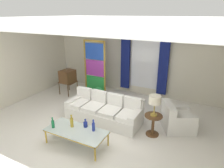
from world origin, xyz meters
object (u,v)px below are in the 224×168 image
(bottle_crystal_tall, at_px, (93,126))
(stained_glass_divider, at_px, (95,69))
(bottle_ruby_flask, at_px, (85,124))
(peacock_figurine, at_px, (97,93))
(couch_white_long, at_px, (105,111))
(table_lamp_brass, at_px, (155,101))
(armchair_white, at_px, (176,120))
(bottle_amber_squat, at_px, (72,122))
(round_side_table, at_px, (153,123))
(bottle_blue_decanter, at_px, (53,124))
(vintage_tv, at_px, (68,77))
(coffee_table, at_px, (76,131))

(bottle_crystal_tall, bearing_deg, stained_glass_divider, 120.84)
(bottle_ruby_flask, relative_size, peacock_figurine, 0.38)
(couch_white_long, xyz_separation_m, table_lamp_brass, (1.57, -0.13, 0.72))
(couch_white_long, xyz_separation_m, bottle_ruby_flask, (0.09, -1.18, 0.18))
(couch_white_long, relative_size, armchair_white, 2.14)
(bottle_ruby_flask, height_order, armchair_white, armchair_white)
(bottle_amber_squat, height_order, table_lamp_brass, table_lamp_brass)
(peacock_figurine, bearing_deg, round_side_table, -28.35)
(bottle_blue_decanter, xyz_separation_m, stained_glass_divider, (-0.75, 3.27, 0.53))
(vintage_tv, relative_size, armchair_white, 1.22)
(bottle_crystal_tall, relative_size, table_lamp_brass, 0.56)
(bottle_ruby_flask, distance_m, stained_glass_divider, 3.27)
(peacock_figurine, bearing_deg, stained_glass_divider, 129.03)
(armchair_white, xyz_separation_m, round_side_table, (-0.52, -0.58, 0.07))
(round_side_table, relative_size, table_lamp_brass, 1.04)
(coffee_table, height_order, peacock_figurine, peacock_figurine)
(coffee_table, relative_size, bottle_amber_squat, 4.45)
(bottle_amber_squat, bearing_deg, stained_glass_divider, 110.90)
(stained_glass_divider, height_order, peacock_figurine, stained_glass_divider)
(bottle_blue_decanter, relative_size, stained_glass_divider, 0.13)
(bottle_crystal_tall, distance_m, round_side_table, 1.65)
(bottle_amber_squat, relative_size, armchair_white, 0.32)
(bottle_blue_decanter, height_order, peacock_figurine, bottle_blue_decanter)
(couch_white_long, distance_m, armchair_white, 2.14)
(round_side_table, bearing_deg, bottle_amber_squat, -145.97)
(table_lamp_brass, bearing_deg, stained_glass_divider, 148.41)
(coffee_table, xyz_separation_m, round_side_table, (1.60, 1.30, -0.02))
(stained_glass_divider, bearing_deg, peacock_figurine, -50.97)
(couch_white_long, relative_size, bottle_blue_decanter, 7.97)
(couch_white_long, xyz_separation_m, stained_glass_divider, (-1.38, 1.68, 0.75))
(stained_glass_divider, height_order, table_lamp_brass, stained_glass_divider)
(coffee_table, height_order, armchair_white, armchair_white)
(vintage_tv, bearing_deg, armchair_white, -9.54)
(bottle_crystal_tall, distance_m, stained_glass_divider, 3.45)
(bottle_ruby_flask, xyz_separation_m, round_side_table, (1.48, 1.05, -0.13))
(vintage_tv, relative_size, round_side_table, 2.26)
(peacock_figurine, bearing_deg, table_lamp_brass, -28.35)
(vintage_tv, bearing_deg, bottle_crystal_tall, -41.54)
(bottle_ruby_flask, bearing_deg, bottle_blue_decanter, -150.53)
(bottle_crystal_tall, bearing_deg, armchair_white, 44.62)
(bottle_amber_squat, distance_m, peacock_figurine, 2.78)
(bottle_ruby_flask, bearing_deg, bottle_crystal_tall, -12.32)
(coffee_table, xyz_separation_m, bottle_amber_squat, (-0.20, 0.09, 0.17))
(table_lamp_brass, bearing_deg, coffee_table, -140.84)
(bottle_ruby_flask, xyz_separation_m, armchair_white, (2.00, 1.64, -0.20))
(coffee_table, bearing_deg, armchair_white, 41.66)
(bottle_crystal_tall, xyz_separation_m, bottle_amber_squat, (-0.59, -0.10, 0.02))
(armchair_white, bearing_deg, table_lamp_brass, -131.75)
(bottle_amber_squat, bearing_deg, peacock_figurine, 107.61)
(bottle_crystal_tall, relative_size, vintage_tv, 0.24)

